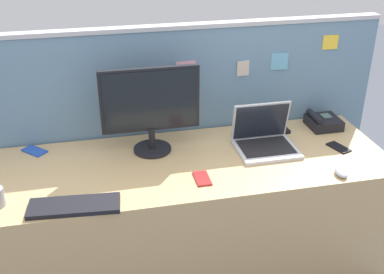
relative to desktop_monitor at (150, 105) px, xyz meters
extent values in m
plane|color=#4C515B|center=(0.20, -0.18, -0.98)|extent=(10.00, 10.00, 0.00)
cube|color=tan|center=(0.20, -0.18, -0.63)|extent=(2.12, 0.75, 0.71)
cube|color=#6084A3|center=(0.20, 0.24, -0.32)|extent=(2.45, 0.06, 1.32)
cube|color=#B7BAC1|center=(0.20, 0.24, 0.35)|extent=(2.45, 0.07, 0.02)
cube|color=pink|center=(0.24, 0.20, 0.11)|extent=(0.12, 0.01, 0.11)
cube|color=#66ADD1|center=(0.81, 0.20, 0.12)|extent=(0.10, 0.01, 0.10)
cube|color=beige|center=(0.58, 0.20, 0.09)|extent=(0.08, 0.01, 0.09)
cube|color=yellow|center=(1.12, 0.20, 0.22)|extent=(0.10, 0.01, 0.09)
cylinder|color=black|center=(0.00, -0.01, -0.26)|extent=(0.21, 0.21, 0.02)
cylinder|color=black|center=(0.00, -0.01, -0.19)|extent=(0.04, 0.04, 0.12)
cube|color=black|center=(0.00, 0.00, 0.03)|extent=(0.54, 0.03, 0.36)
cube|color=black|center=(0.00, -0.01, 0.03)|extent=(0.51, 0.01, 0.33)
cube|color=silver|center=(0.62, -0.15, -0.26)|extent=(0.33, 0.28, 0.02)
cube|color=black|center=(0.62, -0.14, -0.25)|extent=(0.29, 0.21, 0.00)
cube|color=silver|center=(0.62, -0.04, -0.14)|extent=(0.33, 0.06, 0.23)
cube|color=black|center=(0.62, -0.04, -0.14)|extent=(0.31, 0.05, 0.21)
cube|color=black|center=(1.07, 0.06, -0.24)|extent=(0.18, 0.19, 0.06)
cube|color=#4C6B5B|center=(1.09, 0.08, -0.21)|extent=(0.06, 0.06, 0.01)
cylinder|color=black|center=(1.00, 0.06, -0.19)|extent=(0.04, 0.17, 0.04)
cube|color=black|center=(-0.43, -0.47, -0.26)|extent=(0.43, 0.18, 0.02)
ellipsoid|color=#B2B5BC|center=(0.90, -0.48, -0.26)|extent=(0.07, 0.11, 0.03)
cube|color=#B22323|center=(0.20, -0.36, -0.27)|extent=(0.07, 0.14, 0.01)
cube|color=blue|center=(-0.64, 0.12, -0.27)|extent=(0.15, 0.15, 0.01)
cube|color=black|center=(1.03, -0.21, -0.27)|extent=(0.11, 0.15, 0.01)
cube|color=black|center=(0.81, 0.10, -0.26)|extent=(0.05, 0.17, 0.02)
camera|label=1|loc=(-0.29, -2.33, 1.01)|focal=44.55mm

